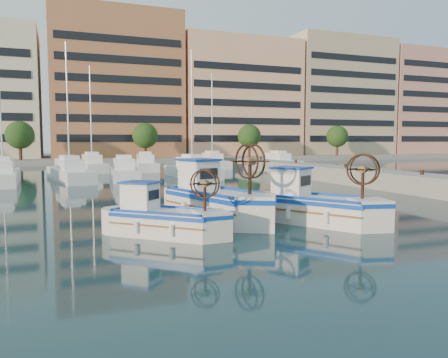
% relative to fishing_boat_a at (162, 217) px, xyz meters
% --- Properties ---
extents(ground, '(300.00, 300.00, 0.00)m').
position_rel_fishing_boat_a_xyz_m(ground, '(5.42, 0.56, -0.66)').
color(ground, '#1B3B47').
rests_on(ground, ground).
extents(quay, '(3.00, 60.00, 1.20)m').
position_rel_fishing_boat_a_xyz_m(quay, '(18.42, 8.56, -0.06)').
color(quay, gray).
rests_on(quay, ground).
extents(waterfront, '(180.00, 40.00, 25.60)m').
position_rel_fishing_boat_a_xyz_m(waterfront, '(14.65, 65.60, 10.43)').
color(waterfront, gray).
rests_on(waterfront, ground).
extents(yacht_marina, '(38.91, 21.84, 11.50)m').
position_rel_fishing_boat_a_xyz_m(yacht_marina, '(1.86, 29.06, -0.14)').
color(yacht_marina, white).
rests_on(yacht_marina, ground).
extents(fishing_boat_a, '(3.79, 3.64, 2.41)m').
position_rel_fishing_boat_a_xyz_m(fishing_boat_a, '(0.00, 0.00, 0.00)').
color(fishing_boat_a, silver).
rests_on(fishing_boat_a, ground).
extents(fishing_boat_b, '(3.50, 5.37, 3.25)m').
position_rel_fishing_boat_a_xyz_m(fishing_boat_b, '(2.79, 2.26, 0.23)').
color(fishing_boat_b, silver).
rests_on(fishing_boat_b, ground).
extents(fishing_boat_c, '(3.93, 4.73, 2.88)m').
position_rel_fishing_boat_a_xyz_m(fishing_boat_c, '(6.32, 0.11, 0.13)').
color(fishing_boat_c, silver).
rests_on(fishing_boat_c, ground).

